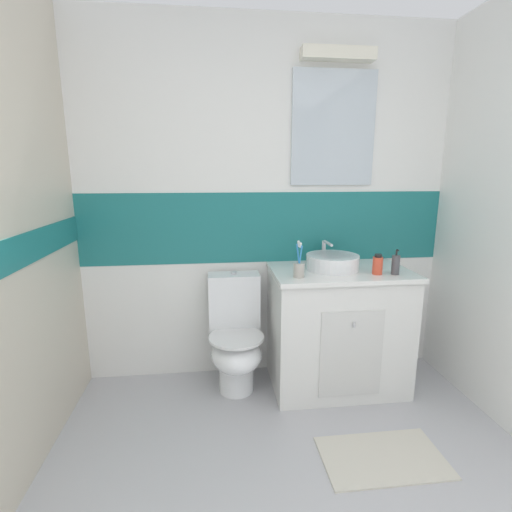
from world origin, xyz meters
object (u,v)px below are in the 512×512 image
at_px(toothbrush_cup, 299,268).
at_px(lotion_bottle_short, 378,265).
at_px(soap_dispenser, 396,265).
at_px(sink_basin, 332,261).
at_px(toilet, 236,338).

distance_m(toothbrush_cup, lotion_bottle_short, 0.52).
height_order(soap_dispenser, lotion_bottle_short, soap_dispenser).
xyz_separation_m(sink_basin, toilet, (-0.65, 0.03, -0.53)).
bearing_deg(toilet, soap_dispenser, -11.65).
relative_size(toothbrush_cup, lotion_bottle_short, 1.73).
xyz_separation_m(soap_dispenser, lotion_bottle_short, (-0.11, 0.02, -0.00)).
bearing_deg(soap_dispenser, toilet, 168.35).
xyz_separation_m(sink_basin, toothbrush_cup, (-0.27, -0.17, 0.01)).
relative_size(toilet, toothbrush_cup, 3.55).
bearing_deg(toilet, sink_basin, -2.91).
height_order(sink_basin, toothbrush_cup, toothbrush_cup).
distance_m(toilet, toothbrush_cup, 0.69).
bearing_deg(soap_dispenser, lotion_bottle_short, 170.74).
relative_size(sink_basin, lotion_bottle_short, 3.00).
distance_m(toilet, lotion_bottle_short, 1.07).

